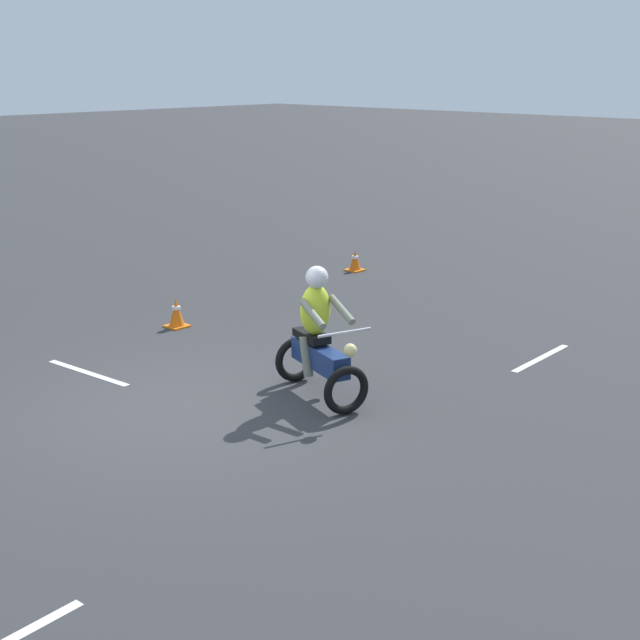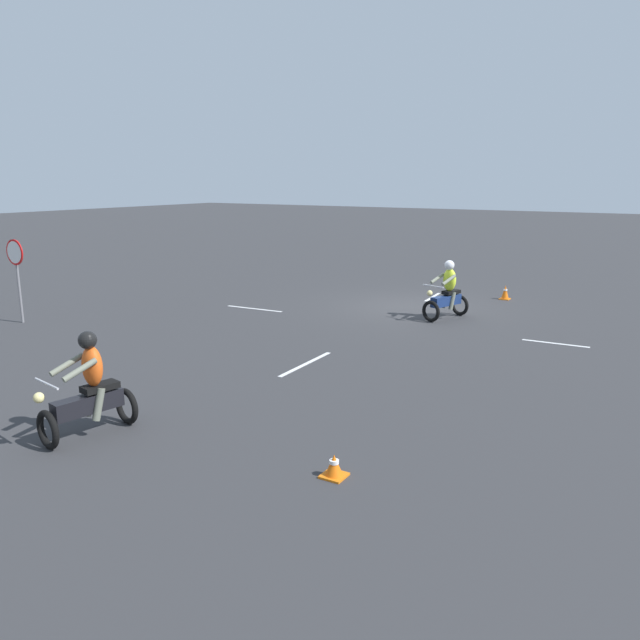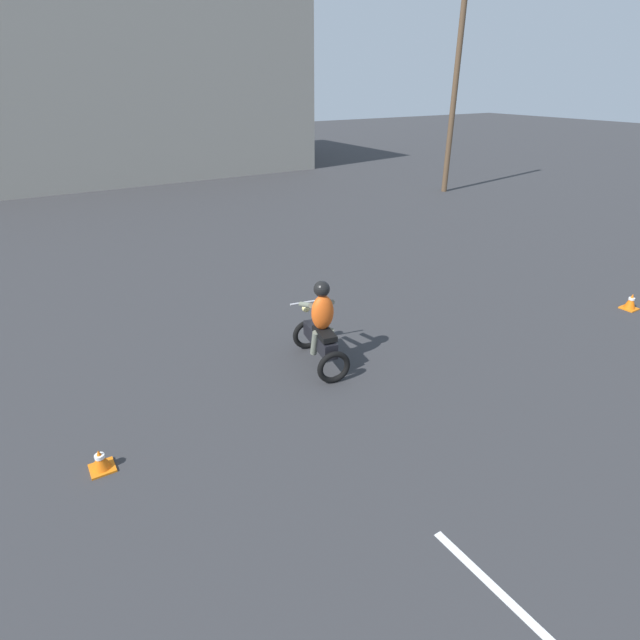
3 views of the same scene
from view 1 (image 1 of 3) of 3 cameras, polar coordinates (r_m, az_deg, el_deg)
name	(u,v)px [view 1 (image 1 of 3)]	position (r m, az deg, el deg)	size (l,w,h in m)	color
ground_plane	(178,410)	(10.91, -9.09, -5.70)	(120.00, 120.00, 0.00)	#333335
motorcycle_rider_foreground	(319,341)	(10.98, -0.09, -1.33)	(1.03, 1.55, 1.66)	black
traffic_cone_mid_center	(176,313)	(14.21, -9.18, 0.43)	(0.32, 0.32, 0.47)	orange
traffic_cone_mid_left	(355,261)	(17.91, 2.26, 3.79)	(0.32, 0.32, 0.41)	orange
lane_stripe_w	(541,358)	(12.99, 13.96, -2.37)	(0.10, 1.55, 0.01)	silver
lane_stripe_s	(88,373)	(12.43, -14.65, -3.28)	(0.10, 1.61, 0.01)	silver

